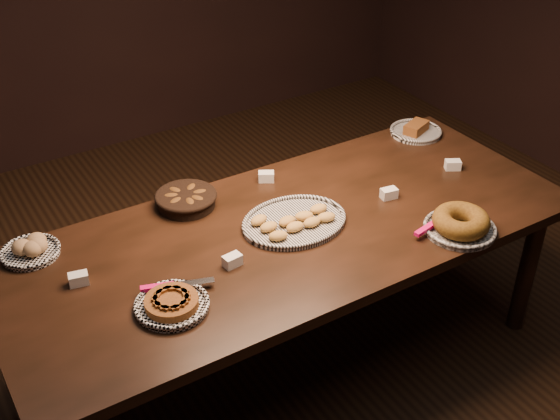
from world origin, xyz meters
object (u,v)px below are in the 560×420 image
madeleine_platter (294,222)px  apple_tart_plate (172,303)px  bundt_cake_plate (460,224)px  buffet_table (291,243)px

madeleine_platter → apple_tart_plate: bearing=-148.8°
bundt_cake_plate → madeleine_platter: bearing=126.2°
apple_tart_plate → madeleine_platter: bearing=27.9°
apple_tart_plate → bundt_cake_plate: bearing=1.2°
buffet_table → madeleine_platter: (0.02, 0.01, 0.09)m
apple_tart_plate → madeleine_platter: (0.64, 0.21, -0.00)m
buffet_table → bundt_cake_plate: bundt_cake_plate is taller
buffet_table → bundt_cake_plate: 0.69m
bundt_cake_plate → apple_tart_plate: bearing=153.1°
buffet_table → bundt_cake_plate: size_ratio=6.97×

